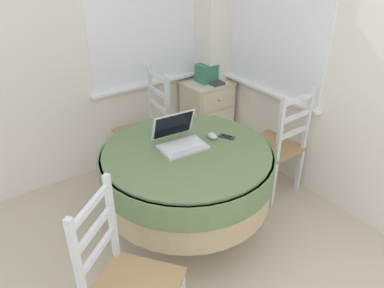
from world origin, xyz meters
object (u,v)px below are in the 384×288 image
at_px(dining_chair_near_back_window, 146,129).
at_px(computer_mouse, 212,136).
at_px(cell_phone, 227,137).
at_px(laptop, 179,139).
at_px(corner_cabinet, 207,114).
at_px(round_dining_table, 187,171).
at_px(dining_chair_camera_near, 127,282).
at_px(dining_chair_near_right_window, 277,146).
at_px(storage_box, 207,73).
at_px(book_on_cabinet, 212,81).

bearing_deg(dining_chair_near_back_window, computer_mouse, -85.92).
bearing_deg(computer_mouse, cell_phone, -24.69).
relative_size(laptop, corner_cabinet, 0.47).
xyz_separation_m(round_dining_table, dining_chair_camera_near, (-0.76, -0.55, -0.11)).
height_order(laptop, dining_chair_near_back_window, dining_chair_near_back_window).
bearing_deg(corner_cabinet, laptop, -135.87).
relative_size(dining_chair_near_right_window, storage_box, 5.52).
height_order(round_dining_table, cell_phone, cell_phone).
xyz_separation_m(cell_phone, dining_chair_near_right_window, (0.60, 0.02, -0.28)).
height_order(dining_chair_near_right_window, storage_box, dining_chair_near_right_window).
distance_m(round_dining_table, corner_cabinet, 1.41).
bearing_deg(laptop, book_on_cabinet, 42.00).
distance_m(cell_phone, dining_chair_near_back_window, 1.00).
bearing_deg(storage_box, corner_cabinet, -85.39).
xyz_separation_m(laptop, dining_chair_near_back_window, (0.18, 0.84, -0.33)).
bearing_deg(dining_chair_near_back_window, round_dining_table, -100.97).
xyz_separation_m(round_dining_table, storage_box, (0.96, 1.03, 0.25)).
height_order(storage_box, book_on_cabinet, storage_box).
bearing_deg(cell_phone, dining_chair_camera_near, -154.37).
bearing_deg(computer_mouse, book_on_cabinet, 51.93).
xyz_separation_m(round_dining_table, dining_chair_near_back_window, (0.18, 0.92, -0.11)).
height_order(laptop, dining_chair_near_right_window, dining_chair_near_right_window).
bearing_deg(laptop, dining_chair_camera_near, -140.11).
bearing_deg(computer_mouse, dining_chair_near_right_window, -1.91).
bearing_deg(dining_chair_near_back_window, dining_chair_camera_near, -122.55).
height_order(round_dining_table, storage_box, storage_box).
xyz_separation_m(laptop, book_on_cabinet, (0.99, 0.89, -0.05)).
relative_size(dining_chair_near_back_window, corner_cabinet, 1.38).
relative_size(computer_mouse, cell_phone, 0.68).
bearing_deg(dining_chair_camera_near, dining_chair_near_back_window, 57.45).
xyz_separation_m(dining_chair_camera_near, storage_box, (1.72, 1.58, 0.35)).
relative_size(round_dining_table, storage_box, 6.78).
relative_size(cell_phone, dining_chair_camera_near, 0.13).
xyz_separation_m(dining_chair_near_right_window, corner_cabinet, (0.02, 1.01, -0.10)).
xyz_separation_m(cell_phone, dining_chair_camera_near, (-1.10, -0.53, -0.28)).
relative_size(computer_mouse, storage_box, 0.47).
bearing_deg(corner_cabinet, dining_chair_camera_near, -137.67).
distance_m(dining_chair_camera_near, corner_cabinet, 2.33).
distance_m(computer_mouse, book_on_cabinet, 1.21).
xyz_separation_m(computer_mouse, dining_chair_near_back_window, (-0.06, 0.90, -0.30)).
distance_m(round_dining_table, storage_box, 1.43).
relative_size(laptop, cell_phone, 2.74).
xyz_separation_m(storage_box, book_on_cabinet, (0.03, -0.06, -0.08)).
bearing_deg(laptop, corner_cabinet, 44.13).
distance_m(dining_chair_near_right_window, book_on_cabinet, 1.01).
distance_m(dining_chair_near_back_window, book_on_cabinet, 0.86).
xyz_separation_m(computer_mouse, dining_chair_camera_near, (-1.00, -0.57, -0.30)).
bearing_deg(dining_chair_near_right_window, dining_chair_camera_near, -162.02).
height_order(round_dining_table, dining_chair_near_right_window, dining_chair_near_right_window).
distance_m(dining_chair_near_back_window, storage_box, 0.86).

